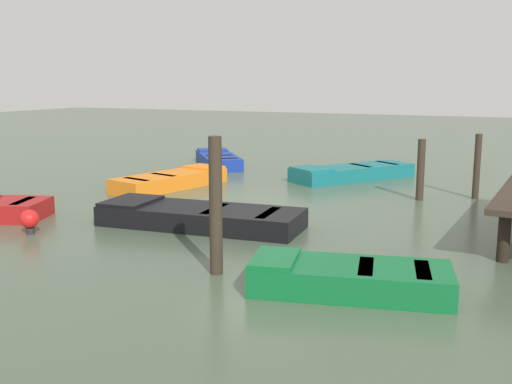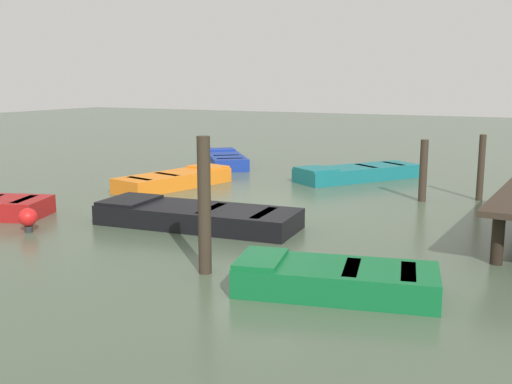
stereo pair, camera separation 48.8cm
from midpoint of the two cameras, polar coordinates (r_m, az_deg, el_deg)
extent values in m
plane|color=#475642|center=(14.29, -0.98, -1.38)|extent=(80.00, 80.00, 0.00)
cylinder|color=black|center=(10.61, 21.12, -3.94)|extent=(0.20, 0.20, 0.85)
cube|color=black|center=(12.38, -6.35, -2.36)|extent=(1.77, 4.25, 0.40)
cube|color=gray|center=(12.35, -6.36, -1.73)|extent=(1.41, 3.60, 0.04)
cube|color=black|center=(13.12, -12.72, -0.81)|extent=(1.35, 1.02, 0.06)
cube|color=#776E5D|center=(12.22, -5.06, -1.65)|extent=(1.12, 0.30, 0.04)
cube|color=#776E5D|center=(11.79, -0.02, -2.05)|extent=(1.12, 0.30, 0.04)
cube|color=#14666B|center=(18.43, 8.36, 1.82)|extent=(3.93, 3.22, 0.40)
cube|color=beige|center=(18.41, 8.37, 2.25)|extent=(3.29, 2.67, 0.04)
cube|color=#14666B|center=(17.47, 4.48, 2.20)|extent=(1.33, 1.39, 0.06)
cube|color=#9B9789|center=(18.59, 9.08, 2.44)|extent=(0.70, 0.90, 0.04)
cube|color=#9B9789|center=(19.29, 11.55, 2.65)|extent=(0.70, 0.90, 0.04)
cube|color=#0F602D|center=(8.63, 7.28, -8.11)|extent=(1.73, 2.96, 0.40)
cube|color=orange|center=(8.59, 7.30, -7.23)|extent=(1.39, 2.50, 0.04)
cube|color=#0F602D|center=(8.70, 0.16, -6.27)|extent=(1.14, 0.82, 0.06)
cube|color=#B06E1E|center=(8.56, 8.71, -7.03)|extent=(0.92, 0.39, 0.04)
cube|color=#B06E1E|center=(8.56, 13.85, -7.23)|extent=(0.92, 0.39, 0.04)
cube|color=orange|center=(16.98, -8.90, 1.07)|extent=(3.66, 1.92, 0.40)
cube|color=black|center=(16.96, -8.91, 1.54)|extent=(3.09, 1.56, 0.04)
cube|color=orange|center=(17.89, -5.73, 2.37)|extent=(0.99, 1.18, 0.06)
cube|color=black|center=(16.77, -9.57, 1.56)|extent=(0.40, 0.92, 0.04)
cube|color=black|center=(16.15, -12.08, 1.13)|extent=(0.40, 0.92, 0.04)
cube|color=navy|center=(21.14, -4.24, 3.01)|extent=(3.25, 2.88, 0.40)
cube|color=silver|center=(21.13, -4.25, 3.39)|extent=(2.71, 2.39, 0.04)
cube|color=navy|center=(22.35, -4.76, 4.00)|extent=(1.19, 1.25, 0.06)
cube|color=#A4A49F|center=(20.88, -4.15, 3.42)|extent=(0.70, 0.82, 0.04)
cube|color=#A4A49F|center=(20.01, -3.75, 3.12)|extent=(0.70, 0.82, 0.04)
cube|color=black|center=(13.98, -22.04, -0.84)|extent=(0.94, 0.49, 0.04)
cylinder|color=#33281E|center=(15.43, 14.39, 2.03)|extent=(0.19, 0.19, 1.52)
cylinder|color=#33281E|center=(16.00, 19.29, 2.27)|extent=(0.16, 0.16, 1.63)
cylinder|color=#33281E|center=(9.19, -5.33, -1.35)|extent=(0.20, 0.20, 2.12)
cylinder|color=#262626|center=(12.63, -21.54, -3.44)|extent=(0.16, 0.16, 0.12)
sphere|color=red|center=(12.58, -21.61, -2.38)|extent=(0.36, 0.36, 0.36)
camera|label=1|loc=(0.24, -90.98, -0.18)|focal=42.45mm
camera|label=2|loc=(0.24, 89.02, 0.18)|focal=42.45mm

